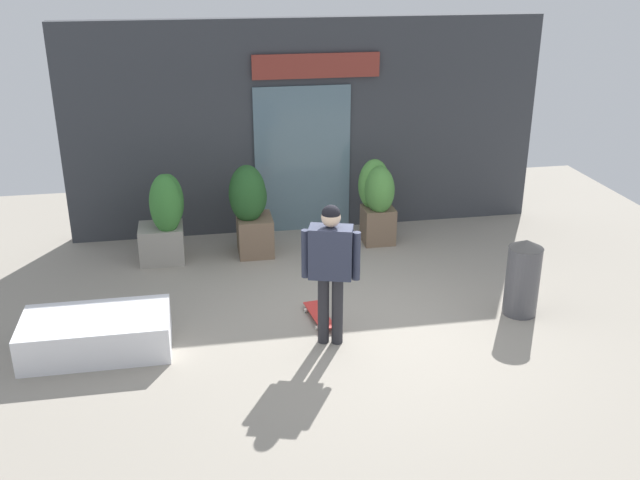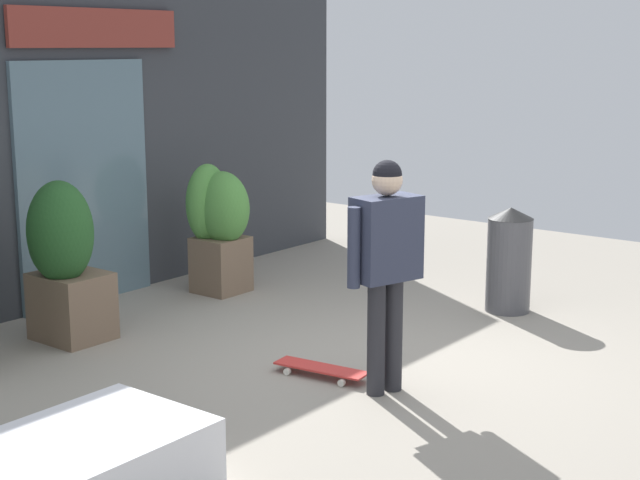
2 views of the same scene
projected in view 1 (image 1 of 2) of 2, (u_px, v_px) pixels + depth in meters
ground_plane at (355, 326)px, 8.73m from camera, size 12.00×12.00×0.00m
building_facade at (307, 127)px, 11.30m from camera, size 7.46×0.31×3.31m
skateboarder at (331, 260)px, 7.99m from camera, size 0.63×0.39×1.69m
skateboard at (319, 315)px, 8.86m from camera, size 0.31×0.76×0.08m
planter_box_left at (165, 217)px, 10.34m from camera, size 0.68×0.69×1.35m
planter_box_right at (250, 207)px, 10.56m from camera, size 0.62×0.60×1.38m
planter_box_mid at (377, 197)px, 10.98m from camera, size 0.53×0.66×1.31m
trash_bin at (523, 277)px, 8.86m from camera, size 0.42×0.42×0.99m
snow_ledge at (97, 334)px, 8.12m from camera, size 1.63×0.90×0.43m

